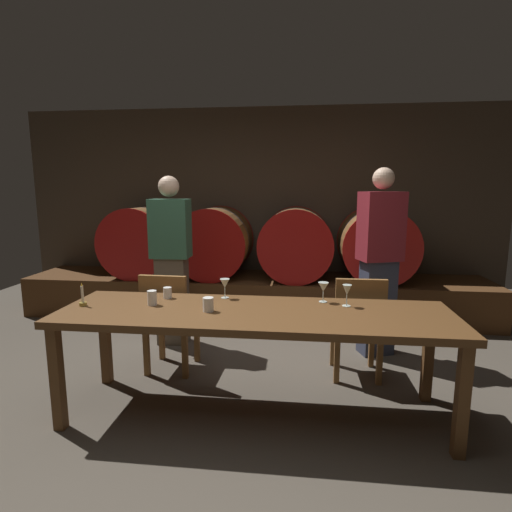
{
  "coord_description": "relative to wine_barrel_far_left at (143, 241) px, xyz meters",
  "views": [
    {
      "loc": [
        0.57,
        -2.52,
        1.59
      ],
      "look_at": [
        0.21,
        0.64,
        1.05
      ],
      "focal_mm": 28.35,
      "sensor_mm": 36.0,
      "label": 1
    }
  ],
  "objects": [
    {
      "name": "barrel_shelf",
      "position": [
        1.44,
        0.0,
        -0.67
      ],
      "size": [
        5.68,
        0.9,
        0.48
      ],
      "primitive_type": "cube",
      "color": "#4C2D16",
      "rests_on": "ground"
    },
    {
      "name": "cup_left",
      "position": [
        0.96,
        -2.21,
        -0.1
      ],
      "size": [
        0.07,
        0.07,
        0.11
      ],
      "primitive_type": "cylinder",
      "color": "white",
      "rests_on": "dining_table"
    },
    {
      "name": "guest_right",
      "position": [
        2.74,
        -1.07,
        -0.01
      ],
      "size": [
        0.44,
        0.35,
        1.77
      ],
      "rotation": [
        0.0,
        0.0,
        3.47
      ],
      "color": "#33384C",
      "rests_on": "ground"
    },
    {
      "name": "wine_barrel_far_left",
      "position": [
        0.0,
        0.0,
        0.0
      ],
      "size": [
        0.87,
        0.8,
        0.87
      ],
      "color": "brown",
      "rests_on": "barrel_shelf"
    },
    {
      "name": "dining_table",
      "position": [
        1.7,
        -2.27,
        -0.22
      ],
      "size": [
        2.68,
        0.78,
        0.76
      ],
      "color": "brown",
      "rests_on": "ground"
    },
    {
      "name": "wine_glass_right",
      "position": [
        2.34,
        -2.08,
        -0.04
      ],
      "size": [
        0.07,
        0.07,
        0.16
      ],
      "color": "silver",
      "rests_on": "dining_table"
    },
    {
      "name": "chair_left",
      "position": [
        0.89,
        -1.69,
        -0.42
      ],
      "size": [
        0.41,
        0.41,
        0.88
      ],
      "rotation": [
        0.0,
        0.0,
        3.1
      ],
      "color": "brown",
      "rests_on": "ground"
    },
    {
      "name": "candle_center",
      "position": [
        0.48,
        -2.29,
        -0.11
      ],
      "size": [
        0.05,
        0.05,
        0.17
      ],
      "color": "olive",
      "rests_on": "dining_table"
    },
    {
      "name": "guest_left",
      "position": [
        0.71,
        -1.03,
        -0.04
      ],
      "size": [
        0.38,
        0.25,
        1.7
      ],
      "rotation": [
        0.0,
        0.0,
        3.16
      ],
      "color": "brown",
      "rests_on": "ground"
    },
    {
      "name": "wine_barrel_center_left",
      "position": [
        0.94,
        0.0,
        0.0
      ],
      "size": [
        0.87,
        0.8,
        0.87
      ],
      "color": "brown",
      "rests_on": "barrel_shelf"
    },
    {
      "name": "cup_right",
      "position": [
        1.39,
        -2.31,
        -0.11
      ],
      "size": [
        0.07,
        0.07,
        0.1
      ],
      "primitive_type": "cylinder",
      "color": "white",
      "rests_on": "dining_table"
    },
    {
      "name": "wine_glass_center",
      "position": [
        2.18,
        -2.0,
        -0.04
      ],
      "size": [
        0.08,
        0.08,
        0.15
      ],
      "color": "silver",
      "rests_on": "dining_table"
    },
    {
      "name": "wine_glass_left",
      "position": [
        1.44,
        -1.97,
        -0.04
      ],
      "size": [
        0.07,
        0.07,
        0.15
      ],
      "color": "silver",
      "rests_on": "dining_table"
    },
    {
      "name": "wine_barrel_far_right",
      "position": [
        2.9,
        0.0,
        0.0
      ],
      "size": [
        0.87,
        0.8,
        0.87
      ],
      "color": "brown",
      "rests_on": "barrel_shelf"
    },
    {
      "name": "chair_right",
      "position": [
        2.49,
        -1.64,
        -0.42
      ],
      "size": [
        0.41,
        0.41,
        0.88
      ],
      "rotation": [
        0.0,
        0.0,
        3.16
      ],
      "color": "brown",
      "rests_on": "ground"
    },
    {
      "name": "wine_barrel_center_right",
      "position": [
        1.94,
        0.0,
        0.0
      ],
      "size": [
        0.87,
        0.8,
        0.87
      ],
      "color": "brown",
      "rests_on": "barrel_shelf"
    },
    {
      "name": "cup_center",
      "position": [
        1.01,
        -2.02,
        -0.11
      ],
      "size": [
        0.06,
        0.06,
        0.08
      ],
      "primitive_type": "cylinder",
      "color": "white",
      "rests_on": "dining_table"
    },
    {
      "name": "ground_plane",
      "position": [
        1.44,
        -2.38,
        -0.91
      ],
      "size": [
        8.2,
        8.2,
        0.0
      ],
      "primitive_type": "plane",
      "color": "#4C443A"
    },
    {
      "name": "back_wall",
      "position": [
        1.44,
        0.55,
        0.39
      ],
      "size": [
        6.31,
        0.24,
        2.6
      ],
      "primitive_type": "cube",
      "color": "#473A2D",
      "rests_on": "ground"
    }
  ]
}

